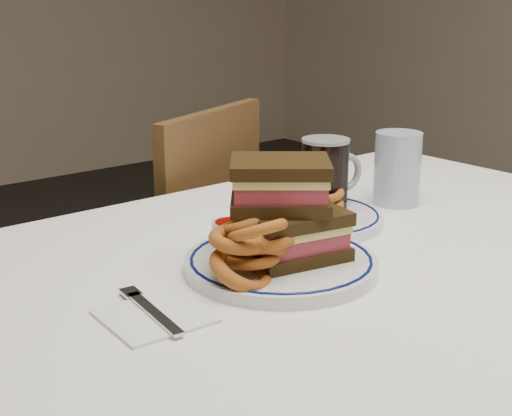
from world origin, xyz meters
TOP-DOWN VIEW (x-y plane):
  - dining_table at (0.00, 0.00)m, footprint 1.27×0.87m
  - chair_far at (0.14, 0.67)m, footprint 0.53×0.53m
  - main_plate at (-0.11, 0.00)m, footprint 0.27×0.27m
  - reuben_sandwich at (-0.10, 0.00)m, footprint 0.17×0.17m
  - onion_rings_main at (-0.18, -0.02)m, footprint 0.13×0.12m
  - ketchup_ramekin at (-0.13, 0.09)m, footprint 0.06×0.06m
  - beer_mug at (0.11, 0.14)m, footprint 0.12×0.08m
  - water_glass at (0.26, 0.11)m, footprint 0.08×0.08m
  - far_plate at (0.06, 0.13)m, footprint 0.24×0.24m
  - onion_rings_far at (0.07, 0.13)m, footprint 0.12×0.11m
  - napkin_fork at (-0.33, -0.02)m, footprint 0.12×0.15m

SIDE VIEW (x-z plane):
  - chair_far at x=0.14m, z-range 0.04..0.91m
  - dining_table at x=0.00m, z-range 0.27..1.02m
  - napkin_fork at x=-0.33m, z-range 0.75..0.76m
  - far_plate at x=0.06m, z-range 0.75..0.77m
  - main_plate at x=-0.11m, z-range 0.75..0.77m
  - onion_rings_far at x=0.07m, z-range 0.75..0.82m
  - ketchup_ramekin at x=-0.13m, z-range 0.77..0.80m
  - onion_rings_main at x=-0.18m, z-range 0.75..0.86m
  - water_glass at x=0.26m, z-range 0.75..0.88m
  - beer_mug at x=0.11m, z-range 0.75..0.89m
  - reuben_sandwich at x=-0.10m, z-range 0.77..0.91m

